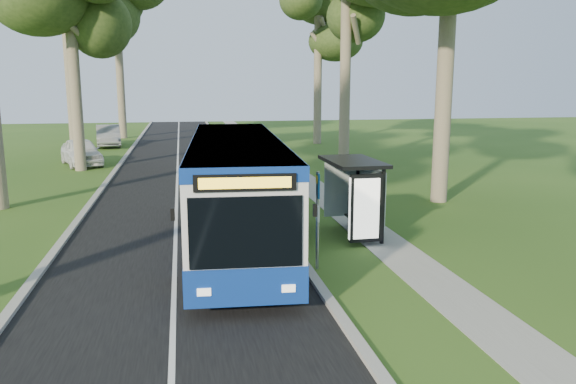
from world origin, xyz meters
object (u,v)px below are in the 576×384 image
bus (236,189)px  bus_stop_sign (318,209)px  litter_bin (296,214)px  car_silver (108,136)px  car_white (81,152)px  bus_shelter (360,184)px

bus → bus_stop_sign: bus is taller
bus_stop_sign → litter_bin: bus_stop_sign is taller
litter_bin → car_silver: size_ratio=0.20×
bus → litter_bin: size_ratio=12.22×
bus_stop_sign → car_silver: size_ratio=0.52×
litter_bin → car_white: size_ratio=0.21×
bus_shelter → litter_bin: bus_shelter is taller
car_silver → litter_bin: bearing=-79.1°
bus → car_silver: bus is taller
bus_shelter → car_silver: bus_shelter is taller
bus → litter_bin: bearing=34.8°
bus_stop_sign → litter_bin: bearing=90.0°
bus_stop_sign → car_white: bearing=117.7°
bus → litter_bin: (2.18, 1.32, -1.19)m
bus_stop_sign → car_white: 24.06m
bus_stop_sign → litter_bin: (0.31, 4.38, -1.14)m
bus_stop_sign → car_silver: bus_stop_sign is taller
bus → car_white: size_ratio=2.61×
bus_stop_sign → bus: bearing=125.6°
car_white → car_silver: car_silver is taller
bus_shelter → litter_bin: (-1.77, 1.60, -1.25)m
bus → car_white: bearing=115.9°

